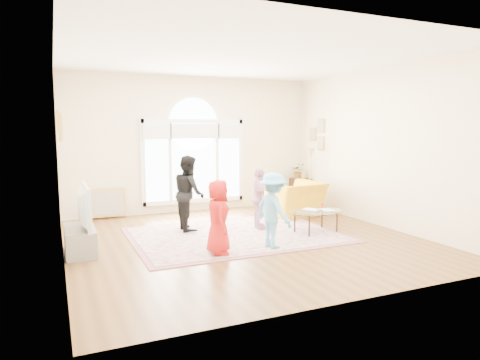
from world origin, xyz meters
name	(u,v)px	position (x,y,z in m)	size (l,w,h in m)	color
ground	(245,240)	(0.00, 0.00, 0.00)	(6.00, 6.00, 0.00)	#583719
room_shell	(196,146)	(0.01, 2.83, 1.57)	(6.00, 6.00, 6.00)	#F3E2BC
area_rug	(236,235)	(-0.02, 0.38, 0.01)	(3.60, 2.60, 0.02)	#C1B097
rug_border	(236,235)	(-0.02, 0.38, 0.01)	(3.80, 2.80, 0.01)	#95555C
tv_console	(80,240)	(-2.75, 0.30, 0.21)	(0.45, 1.00, 0.42)	gray
television	(79,207)	(-2.74, 0.30, 0.76)	(0.18, 1.18, 0.68)	black
coffee_table	(316,212)	(1.47, -0.05, 0.40)	(1.21, 0.89, 0.54)	silver
armchair	(294,199)	(1.91, 1.50, 0.39)	(1.19, 1.04, 0.77)	yellow
side_cabinet	(300,192)	(2.78, 2.64, 0.35)	(0.40, 0.50, 0.70)	black
floor_lamp	(310,158)	(2.63, 1.99, 1.28)	(0.27, 0.27, 1.51)	black
plant_pedestal	(298,192)	(2.70, 2.64, 0.35)	(0.20, 0.20, 0.70)	white
potted_plant	(298,171)	(2.70, 2.64, 0.89)	(0.35, 0.30, 0.39)	#33722D
leaning_picture	(107,218)	(-2.04, 2.90, 0.00)	(0.80, 0.05, 0.62)	tan
child_red	(218,217)	(-0.76, -0.66, 0.61)	(0.57, 0.37, 1.17)	red
child_black	(189,193)	(-0.70, 1.08, 0.75)	(0.71, 0.55, 1.45)	black
child_pink	(259,198)	(0.59, 0.62, 0.62)	(0.70, 0.29, 1.20)	#DF9FB6
child_blue	(273,210)	(0.21, -0.67, 0.64)	(0.81, 0.46, 1.25)	#64B8E7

